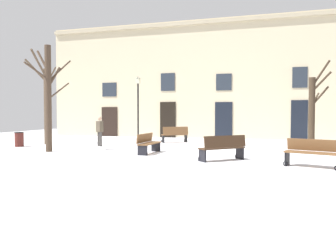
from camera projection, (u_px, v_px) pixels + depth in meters
The scene contains 12 objects.
ground_plane at pixel (157, 151), 15.51m from camera, with size 35.99×35.99×0.00m, color white.
building_facade at pixel (196, 79), 23.85m from camera, with size 22.50×0.60×8.28m.
tree_center at pixel (48, 96), 15.27m from camera, with size 1.43×2.29×4.81m.
tree_foreground at pixel (46, 101), 19.01m from camera, with size 2.10×2.35×5.14m.
tree_right_of_center at pixel (313, 108), 18.80m from camera, with size 1.13×1.89×4.67m.
streetlamp at pixel (138, 102), 20.98m from camera, with size 0.30×0.30×4.02m.
litter_bin at pixel (19, 139), 17.64m from camera, with size 0.48×0.48×0.76m.
bench_far_corner at pixel (312, 153), 10.86m from camera, with size 1.74×1.02×0.91m.
bench_back_to_back_left at pixel (148, 143), 14.70m from camera, with size 0.56×1.76×0.87m.
bench_by_litter_bin at pixel (175, 134), 20.14m from camera, with size 1.55×1.23×0.95m.
bench_near_center_tree at pixel (223, 148), 12.42m from camera, with size 1.67×1.59×0.94m.
person_crossing_plaza at pixel (100, 130), 17.83m from camera, with size 0.44×0.38×1.57m.
Camera 1 is at (4.78, -14.71, 1.75)m, focal length 36.15 mm.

